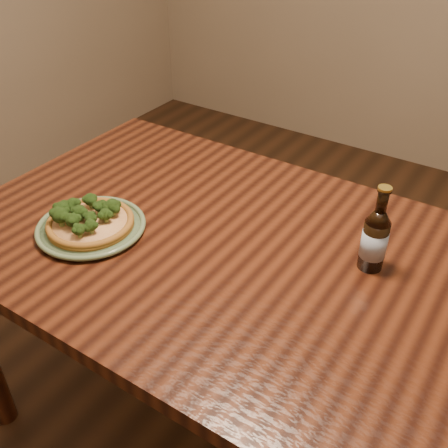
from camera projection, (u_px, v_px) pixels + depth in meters
The scene contains 4 objects.
table at pixel (260, 285), 1.31m from camera, with size 1.60×0.90×0.75m.
plate at pixel (91, 227), 1.33m from camera, with size 0.28×0.28×0.02m.
pizza at pixel (89, 220), 1.32m from camera, with size 0.22×0.22×0.07m.
beer_bottle at pixel (375, 239), 1.18m from camera, with size 0.06×0.06×0.21m.
Camera 1 is at (0.47, -0.77, 1.53)m, focal length 42.00 mm.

